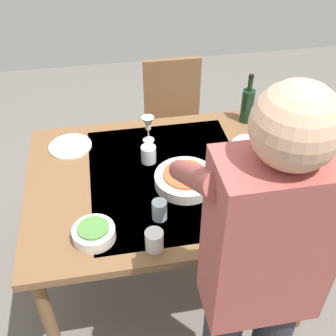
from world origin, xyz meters
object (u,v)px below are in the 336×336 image
object	(u,v)px
water_cup_far_right	(154,240)
dinner_plate_near	(252,147)
wine_glass_left	(295,214)
water_cup_far_left	(159,210)
wine_glass_right	(148,125)
side_bowl_salad	(94,233)
wine_bottle	(247,105)
water_cup_near_right	(281,172)
water_cup_near_left	(149,154)
dining_table	(168,187)
dinner_plate_far	(70,146)
serving_bowl_pasta	(186,179)
chair_near	(174,116)
person_server	(257,280)

from	to	relation	value
water_cup_far_right	dinner_plate_near	bearing A→B (deg)	-136.53
wine_glass_left	water_cup_far_left	world-z (taller)	wine_glass_left
wine_glass_right	side_bowl_salad	distance (m)	0.74
wine_bottle	water_cup_near_right	bearing A→B (deg)	89.24
wine_glass_left	water_cup_near_left	size ratio (longest dim) A/B	1.66
dining_table	dinner_plate_far	size ratio (longest dim) A/B	6.06
water_cup_near_left	serving_bowl_pasta	distance (m)	0.26
side_bowl_salad	dinner_plate_far	world-z (taller)	side_bowl_salad
wine_bottle	serving_bowl_pasta	distance (m)	0.68
wine_glass_left	wine_glass_right	bearing A→B (deg)	-56.66
wine_bottle	water_cup_far_right	world-z (taller)	wine_bottle
side_bowl_salad	dinner_plate_far	xyz separation A→B (m)	(0.10, -0.67, -0.03)
water_cup_far_left	side_bowl_salad	bearing A→B (deg)	13.26
chair_near	water_cup_near_left	xyz separation A→B (m)	(0.29, 0.78, 0.29)
person_server	water_cup_far_left	distance (m)	0.59
person_server	water_cup_far_right	bearing A→B (deg)	-50.49
wine_glass_left	water_cup_far_right	xyz separation A→B (m)	(0.59, -0.01, -0.06)
water_cup_far_right	dinner_plate_far	bearing A→B (deg)	-65.92
wine_glass_left	water_cup_near_right	world-z (taller)	wine_glass_left
dining_table	side_bowl_salad	world-z (taller)	side_bowl_salad
water_cup_near_right	water_cup_far_right	size ratio (longest dim) A/B	1.16
chair_near	dinner_plate_near	bearing A→B (deg)	110.10
chair_near	water_cup_near_left	bearing A→B (deg)	69.77
person_server	wine_glass_left	size ratio (longest dim) A/B	11.19
water_cup_near_left	serving_bowl_pasta	bearing A→B (deg)	125.69
chair_near	wine_glass_left	distance (m)	1.43
dining_table	chair_near	size ratio (longest dim) A/B	1.53
wine_glass_left	water_cup_far_right	bearing A→B (deg)	-1.13
chair_near	serving_bowl_pasta	xyz separation A→B (m)	(0.14, 0.99, 0.28)
wine_glass_left	side_bowl_salad	world-z (taller)	wine_glass_left
wine_bottle	side_bowl_salad	xyz separation A→B (m)	(0.91, 0.76, -0.08)
water_cup_near_left	water_cup_far_left	size ratio (longest dim) A/B	0.96
wine_bottle	side_bowl_salad	size ratio (longest dim) A/B	1.64
chair_near	water_cup_near_right	xyz separation A→B (m)	(-0.32, 1.04, 0.30)
side_bowl_salad	dinner_plate_near	xyz separation A→B (m)	(-0.86, -0.50, -0.03)
wine_bottle	serving_bowl_pasta	bearing A→B (deg)	46.41
water_cup_far_left	person_server	bearing A→B (deg)	115.09
person_server	side_bowl_salad	bearing A→B (deg)	-40.20
dining_table	person_server	distance (m)	0.85
person_server	water_cup_far_left	size ratio (longest dim) A/B	17.75
chair_near	wine_glass_left	world-z (taller)	wine_glass_left
water_cup_near_left	water_cup_far_left	xyz separation A→B (m)	(0.01, 0.41, 0.00)
dinner_plate_near	serving_bowl_pasta	bearing A→B (deg)	28.50
water_cup_near_right	serving_bowl_pasta	xyz separation A→B (m)	(0.46, -0.05, -0.02)
serving_bowl_pasta	wine_glass_left	bearing A→B (deg)	135.30
person_server	wine_glass_right	world-z (taller)	person_server
water_cup_near_left	water_cup_near_right	xyz separation A→B (m)	(-0.61, 0.26, 0.01)
chair_near	water_cup_far_left	size ratio (longest dim) A/B	9.56
chair_near	water_cup_near_right	bearing A→B (deg)	107.16
wine_glass_right	water_cup_near_left	distance (m)	0.19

